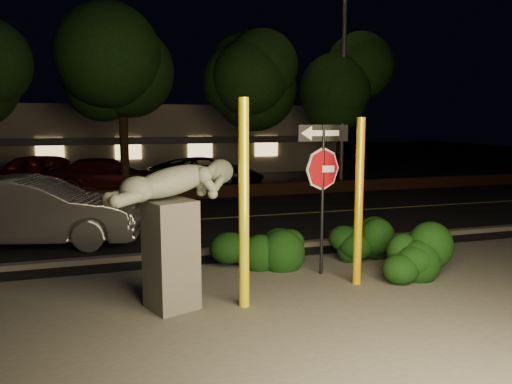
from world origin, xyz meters
TOP-DOWN VIEW (x-y plane):
  - ground at (0.00, 10.00)m, footprint 90.00×90.00m
  - patio at (0.00, -1.00)m, footprint 14.00×6.00m
  - road at (0.00, 7.00)m, footprint 80.00×8.00m
  - lane_marking at (0.00, 7.00)m, footprint 80.00×0.12m
  - curb at (0.00, 2.90)m, footprint 80.00×0.25m
  - brick_wall at (0.00, 11.30)m, footprint 40.00×0.35m
  - parking_lot at (0.00, 17.00)m, footprint 40.00×12.00m
  - building at (0.00, 24.99)m, footprint 22.00×10.20m
  - tree_far_b at (-2.50, 13.20)m, footprint 5.20×5.20m
  - tree_far_c at (2.50, 12.80)m, footprint 4.80×4.80m
  - tree_far_d at (7.50, 13.30)m, footprint 4.40×4.40m
  - yellow_pole_left at (-1.25, -0.59)m, footprint 0.17×0.17m
  - yellow_pole_right at (1.12, -0.12)m, footprint 0.16×0.16m
  - signpost at (0.73, 0.65)m, footprint 1.03×0.12m
  - sculpture at (-2.38, -0.29)m, footprint 2.25×1.34m
  - hedge_center at (-0.39, 1.56)m, footprint 2.24×1.30m
  - hedge_right at (1.99, 1.26)m, footprint 1.80×1.26m
  - hedge_far_right at (2.29, -0.06)m, footprint 1.64×1.11m
  - streetlight at (6.69, 11.99)m, footprint 1.37×0.63m
  - silver_sedan at (-5.11, 5.02)m, footprint 5.48×2.85m
  - parked_car_red at (-5.61, 15.05)m, footprint 5.38×3.91m
  - parked_car_darkred at (-3.15, 14.10)m, footprint 5.31×2.55m
  - parked_car_dark at (1.14, 14.00)m, footprint 5.34×2.60m

SIDE VIEW (x-z plane):
  - ground at x=0.00m, z-range 0.00..0.00m
  - road at x=0.00m, z-range 0.00..0.01m
  - parking_lot at x=0.00m, z-range 0.00..0.01m
  - patio at x=0.00m, z-range 0.00..0.02m
  - lane_marking at x=0.00m, z-range 0.02..0.02m
  - curb at x=0.00m, z-range 0.00..0.12m
  - brick_wall at x=0.00m, z-range 0.00..0.50m
  - hedge_right at x=1.99m, z-range 0.00..1.06m
  - hedge_far_right at x=2.29m, z-range 0.00..1.08m
  - hedge_center at x=-0.39m, z-range 0.00..1.10m
  - parked_car_dark at x=1.14m, z-range 0.00..1.46m
  - parked_car_darkred at x=-3.15m, z-range 0.00..1.49m
  - parked_car_red at x=-5.61m, z-range 0.00..1.70m
  - silver_sedan at x=-5.11m, z-range 0.00..1.72m
  - sculpture at x=-2.38m, z-range 0.29..2.74m
  - yellow_pole_right at x=1.12m, z-range 0.00..3.17m
  - yellow_pole_left at x=-1.25m, z-range 0.00..3.47m
  - building at x=0.00m, z-range 0.00..4.00m
  - signpost at x=0.73m, z-range 0.64..3.67m
  - tree_far_d at x=7.50m, z-range 1.71..9.13m
  - streetlight at x=6.69m, z-range 0.89..10.32m
  - tree_far_c at x=2.50m, z-range 1.74..9.58m
  - tree_far_b at x=-2.50m, z-range 1.85..10.26m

